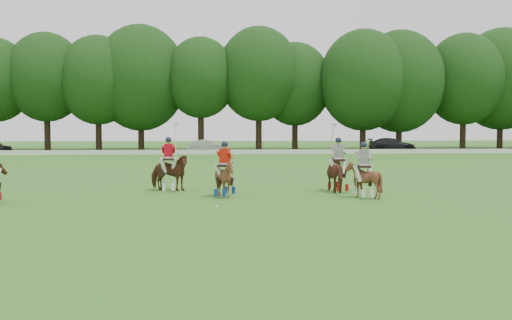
{
  "coord_description": "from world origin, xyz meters",
  "views": [
    {
      "loc": [
        0.91,
        -17.56,
        2.68
      ],
      "look_at": [
        2.7,
        4.2,
        1.4
      ],
      "focal_mm": 40.0,
      "sensor_mm": 36.0,
      "label": 1
    }
  ],
  "objects": [
    {
      "name": "ground",
      "position": [
        0.0,
        0.0,
        0.0
      ],
      "size": [
        180.0,
        180.0,
        0.0
      ],
      "primitive_type": "plane",
      "color": "#2B6D1F",
      "rests_on": "ground"
    },
    {
      "name": "polo_stripe_b",
      "position": [
        6.68,
        3.37,
        0.74
      ],
      "size": [
        1.17,
        1.3,
        2.11
      ],
      "color": "#472013",
      "rests_on": "ground"
    },
    {
      "name": "tree_line",
      "position": [
        0.26,
        48.05,
        8.23
      ],
      "size": [
        117.98,
        14.32,
        14.75
      ],
      "color": "black",
      "rests_on": "ground"
    },
    {
      "name": "car_mid",
      "position": [
        0.66,
        42.5,
        0.65
      ],
      "size": [
        4.15,
        2.03,
        1.31
      ],
      "primitive_type": "imported",
      "rotation": [
        0.0,
        0.0,
        1.4
      ],
      "color": "#9D9DA2",
      "rests_on": "ground"
    },
    {
      "name": "car_right",
      "position": [
        20.57,
        42.5,
        0.73
      ],
      "size": [
        5.27,
        2.71,
        1.46
      ],
      "primitive_type": "imported",
      "rotation": [
        0.0,
        0.0,
        1.44
      ],
      "color": "black",
      "rests_on": "ground"
    },
    {
      "name": "polo_red_b",
      "position": [
        -0.78,
        6.27,
        0.8
      ],
      "size": [
        1.57,
        1.36,
        2.79
      ],
      "color": "#472013",
      "rests_on": "ground"
    },
    {
      "name": "polo_ball",
      "position": [
        1.14,
        1.1,
        0.04
      ],
      "size": [
        0.09,
        0.09,
        0.09
      ],
      "primitive_type": "sphere",
      "color": "white",
      "rests_on": "ground"
    },
    {
      "name": "polo_stripe_a",
      "position": [
        6.2,
        5.49,
        0.8
      ],
      "size": [
        1.15,
        1.88,
        2.77
      ],
      "color": "#472013",
      "rests_on": "ground"
    },
    {
      "name": "polo_red_c",
      "position": [
        1.49,
        4.0,
        0.75
      ],
      "size": [
        1.53,
        1.6,
        2.13
      ],
      "color": "#472013",
      "rests_on": "ground"
    },
    {
      "name": "boundary_rail",
      "position": [
        0.0,
        38.0,
        0.22
      ],
      "size": [
        120.0,
        0.1,
        0.44
      ],
      "primitive_type": "cube",
      "color": "white",
      "rests_on": "ground"
    }
  ]
}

